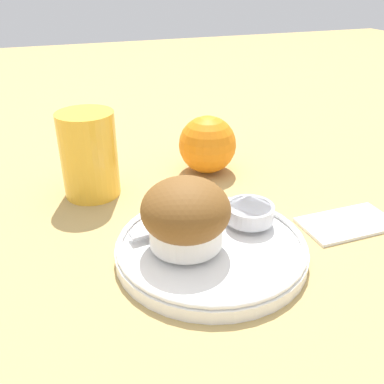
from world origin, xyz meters
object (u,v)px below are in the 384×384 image
Objects in this scene: butter_knife at (194,220)px; juice_glass at (89,155)px; muffin at (186,215)px; orange_fruit at (207,145)px.

juice_glass is at bearing 115.54° from butter_knife.
muffin is 0.22m from orange_fruit.
butter_knife is 0.18m from juice_glass.
muffin is at bearing -117.69° from orange_fruit.
juice_glass reaches higher than orange_fruit.
butter_knife is at bearing -116.67° from orange_fruit.
muffin is 0.80× the size of juice_glass.
juice_glass is at bearing 110.68° from muffin.
butter_knife is at bearing -57.92° from juice_glass.
orange_fruit is at bearing 56.79° from butter_knife.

